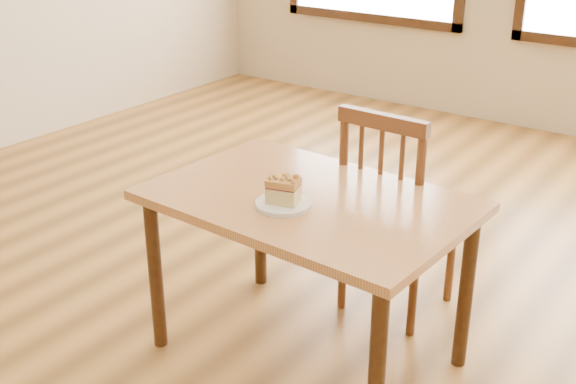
% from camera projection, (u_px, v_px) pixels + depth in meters
% --- Properties ---
extents(cafe_table_main, '(1.28, 0.88, 0.75)m').
position_uv_depth(cafe_table_main, '(308.00, 218.00, 2.90)').
color(cafe_table_main, '#B78147').
rests_on(cafe_table_main, ground).
extents(cafe_chair_main, '(0.48, 0.48, 1.03)m').
position_uv_depth(cafe_chair_main, '(396.00, 210.00, 3.29)').
color(cafe_chair_main, '#593318').
rests_on(cafe_chair_main, ground).
extents(plate, '(0.22, 0.22, 0.02)m').
position_uv_depth(plate, '(283.00, 204.00, 2.77)').
color(plate, white).
rests_on(plate, cafe_table_main).
extents(cake_slice, '(0.14, 0.12, 0.11)m').
position_uv_depth(cake_slice, '(283.00, 189.00, 2.74)').
color(cake_slice, tan).
rests_on(cake_slice, plate).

